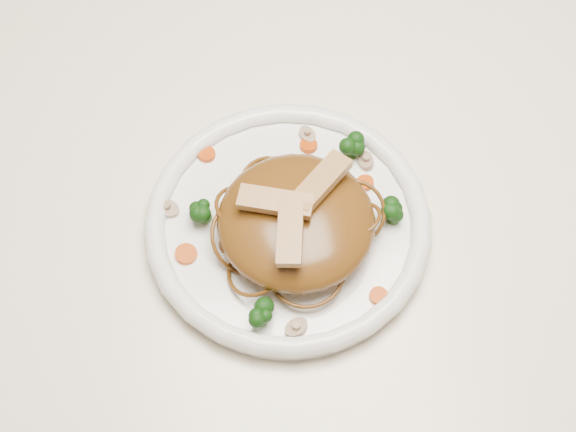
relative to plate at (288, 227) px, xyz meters
name	(u,v)px	position (x,y,z in m)	size (l,w,h in m)	color
ground	(324,389)	(0.09, 0.06, -0.76)	(4.00, 4.00, 0.00)	brown
table	(345,210)	(0.09, 0.06, -0.11)	(1.20, 0.80, 0.75)	white
plate	(288,227)	(0.00, 0.00, 0.00)	(0.27, 0.27, 0.02)	white
noodle_mound	(296,221)	(0.00, -0.01, 0.04)	(0.15, 0.15, 0.05)	#5E3812
chicken_a	(321,182)	(0.03, 0.00, 0.07)	(0.07, 0.02, 0.01)	tan
chicken_b	(276,202)	(-0.01, -0.01, 0.07)	(0.07, 0.02, 0.01)	tan
chicken_c	(290,230)	(-0.01, -0.04, 0.07)	(0.07, 0.02, 0.01)	tan
broccoli_0	(351,146)	(0.08, 0.06, 0.02)	(0.03, 0.03, 0.03)	#0E3C0C
broccoli_1	(204,210)	(-0.07, 0.03, 0.02)	(0.03, 0.03, 0.03)	#0E3C0C
broccoli_2	(260,313)	(-0.05, -0.09, 0.02)	(0.03, 0.03, 0.03)	#0E3C0C
broccoli_3	(395,211)	(0.10, -0.03, 0.02)	(0.03, 0.03, 0.03)	#0E3C0C
carrot_0	(309,145)	(0.05, 0.08, 0.01)	(0.02, 0.02, 0.01)	#C94207
carrot_1	(186,254)	(-0.10, 0.00, 0.01)	(0.02, 0.02, 0.01)	#C94207
carrot_2	(365,183)	(0.09, 0.02, 0.01)	(0.02, 0.02, 0.01)	#C94207
carrot_3	(207,154)	(-0.05, 0.10, 0.01)	(0.02, 0.02, 0.01)	#C94207
carrot_4	(379,296)	(0.06, -0.10, 0.01)	(0.02, 0.02, 0.01)	#C94207
mushroom_0	(296,328)	(-0.03, -0.11, 0.01)	(0.02, 0.02, 0.01)	tan
mushroom_1	(366,161)	(0.10, 0.04, 0.01)	(0.02, 0.02, 0.01)	tan
mushroom_2	(167,208)	(-0.11, 0.05, 0.01)	(0.03, 0.03, 0.01)	tan
mushroom_3	(307,135)	(0.05, 0.09, 0.01)	(0.02, 0.02, 0.01)	tan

